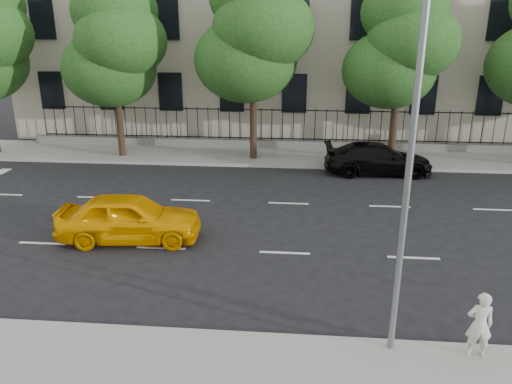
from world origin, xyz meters
TOP-DOWN VIEW (x-y plane):
  - ground at (0.00, 0.00)m, footprint 120.00×120.00m
  - far_sidewalk at (0.00, 14.00)m, footprint 60.00×4.00m
  - lane_markings at (0.00, 4.75)m, footprint 49.60×4.62m
  - iron_fence at (0.00, 15.70)m, footprint 30.00×0.50m
  - street_light at (2.50, -1.77)m, footprint 0.25×3.32m
  - tree_b at (-8.96, 13.36)m, footprint 5.53×5.12m
  - tree_c at (-1.96, 13.36)m, footprint 5.89×5.50m
  - tree_d at (5.04, 13.36)m, footprint 5.34×4.94m
  - yellow_taxi at (-5.17, 3.05)m, footprint 4.84×2.32m
  - black_sedan at (4.11, 11.50)m, footprint 5.13×2.26m
  - woman_near at (4.27, -2.40)m, footprint 0.57×0.38m

SIDE VIEW (x-z plane):
  - ground at x=0.00m, z-range 0.00..0.00m
  - lane_markings at x=0.00m, z-range 0.00..0.01m
  - far_sidewalk at x=0.00m, z-range 0.00..0.15m
  - iron_fence at x=0.00m, z-range -0.45..1.75m
  - black_sedan at x=4.11m, z-range 0.00..1.46m
  - yellow_taxi at x=-5.17m, z-range 0.00..1.59m
  - woman_near at x=4.27m, z-range 0.15..1.67m
  - street_light at x=2.50m, z-range 1.12..9.17m
  - tree_d at x=5.04m, z-range 1.42..10.26m
  - tree_b at x=-8.96m, z-range 1.35..10.33m
  - tree_c at x=-1.96m, z-range 1.51..11.31m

